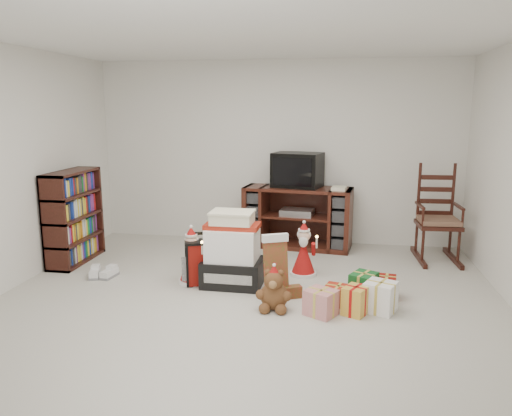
{
  "coord_description": "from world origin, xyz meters",
  "views": [
    {
      "loc": [
        0.83,
        -4.36,
        1.87
      ],
      "look_at": [
        0.01,
        0.6,
        0.85
      ],
      "focal_mm": 35.0,
      "sensor_mm": 36.0,
      "label": 1
    }
  ],
  "objects_px": {
    "sneaker_pair": "(102,273)",
    "crt_television": "(298,170)",
    "tv_stand": "(297,217)",
    "bookshelf": "(74,218)",
    "mrs_claus_figurine": "(192,261)",
    "teddy_bear": "(274,292)",
    "gift_pile": "(233,254)",
    "red_suitcase": "(204,262)",
    "gift_cluster": "(358,295)",
    "rocking_chair": "(437,226)",
    "santa_figurine": "(303,255)"
  },
  "relations": [
    {
      "from": "rocking_chair",
      "to": "crt_television",
      "type": "bearing_deg",
      "value": 167.01
    },
    {
      "from": "rocking_chair",
      "to": "teddy_bear",
      "type": "relative_size",
      "value": 3.19
    },
    {
      "from": "tv_stand",
      "to": "mrs_claus_figurine",
      "type": "xyz_separation_m",
      "value": [
        -1.0,
        -1.61,
        -0.17
      ]
    },
    {
      "from": "tv_stand",
      "to": "sneaker_pair",
      "type": "bearing_deg",
      "value": -134.86
    },
    {
      "from": "teddy_bear",
      "to": "gift_cluster",
      "type": "relative_size",
      "value": 0.41
    },
    {
      "from": "red_suitcase",
      "to": "crt_television",
      "type": "height_order",
      "value": "crt_television"
    },
    {
      "from": "rocking_chair",
      "to": "sneaker_pair",
      "type": "xyz_separation_m",
      "value": [
        -3.8,
        -1.34,
        -0.38
      ]
    },
    {
      "from": "bookshelf",
      "to": "gift_cluster",
      "type": "relative_size",
      "value": 1.2
    },
    {
      "from": "tv_stand",
      "to": "red_suitcase",
      "type": "height_order",
      "value": "tv_stand"
    },
    {
      "from": "gift_pile",
      "to": "gift_cluster",
      "type": "height_order",
      "value": "gift_pile"
    },
    {
      "from": "red_suitcase",
      "to": "mrs_claus_figurine",
      "type": "bearing_deg",
      "value": 153.0
    },
    {
      "from": "sneaker_pair",
      "to": "crt_television",
      "type": "xyz_separation_m",
      "value": [
        2.03,
        1.65,
        1.0
      ]
    },
    {
      "from": "tv_stand",
      "to": "santa_figurine",
      "type": "distance_m",
      "value": 1.2
    },
    {
      "from": "tv_stand",
      "to": "teddy_bear",
      "type": "distance_m",
      "value": 2.21
    },
    {
      "from": "red_suitcase",
      "to": "teddy_bear",
      "type": "relative_size",
      "value": 1.45
    },
    {
      "from": "red_suitcase",
      "to": "crt_television",
      "type": "relative_size",
      "value": 0.79
    },
    {
      "from": "gift_pile",
      "to": "red_suitcase",
      "type": "xyz_separation_m",
      "value": [
        -0.31,
        -0.02,
        -0.1
      ]
    },
    {
      "from": "red_suitcase",
      "to": "crt_television",
      "type": "distance_m",
      "value": 2.04
    },
    {
      "from": "sneaker_pair",
      "to": "crt_television",
      "type": "bearing_deg",
      "value": 31.56
    },
    {
      "from": "gift_cluster",
      "to": "mrs_claus_figurine",
      "type": "bearing_deg",
      "value": 167.34
    },
    {
      "from": "crt_television",
      "to": "gift_pile",
      "type": "bearing_deg",
      "value": -93.93
    },
    {
      "from": "santa_figurine",
      "to": "mrs_claus_figurine",
      "type": "bearing_deg",
      "value": -159.54
    },
    {
      "from": "rocking_chair",
      "to": "sneaker_pair",
      "type": "height_order",
      "value": "rocking_chair"
    },
    {
      "from": "bookshelf",
      "to": "rocking_chair",
      "type": "bearing_deg",
      "value": 10.73
    },
    {
      "from": "red_suitcase",
      "to": "gift_cluster",
      "type": "xyz_separation_m",
      "value": [
        1.61,
        -0.38,
        -0.13
      ]
    },
    {
      "from": "gift_pile",
      "to": "teddy_bear",
      "type": "xyz_separation_m",
      "value": [
        0.52,
        -0.58,
        -0.17
      ]
    },
    {
      "from": "tv_stand",
      "to": "gift_cluster",
      "type": "xyz_separation_m",
      "value": [
        0.74,
        -2.0,
        -0.29
      ]
    },
    {
      "from": "gift_cluster",
      "to": "tv_stand",
      "type": "bearing_deg",
      "value": 110.33
    },
    {
      "from": "bookshelf",
      "to": "santa_figurine",
      "type": "bearing_deg",
      "value": -1.63
    },
    {
      "from": "bookshelf",
      "to": "santa_figurine",
      "type": "height_order",
      "value": "bookshelf"
    },
    {
      "from": "gift_pile",
      "to": "red_suitcase",
      "type": "height_order",
      "value": "gift_pile"
    },
    {
      "from": "red_suitcase",
      "to": "mrs_claus_figurine",
      "type": "distance_m",
      "value": 0.14
    },
    {
      "from": "tv_stand",
      "to": "teddy_bear",
      "type": "height_order",
      "value": "tv_stand"
    },
    {
      "from": "santa_figurine",
      "to": "rocking_chair",
      "type": "bearing_deg",
      "value": 29.84
    },
    {
      "from": "gift_pile",
      "to": "tv_stand",
      "type": "bearing_deg",
      "value": 72.18
    },
    {
      "from": "tv_stand",
      "to": "bookshelf",
      "type": "bearing_deg",
      "value": -150.4
    },
    {
      "from": "rocking_chair",
      "to": "red_suitcase",
      "type": "distance_m",
      "value": 2.96
    },
    {
      "from": "gift_pile",
      "to": "mrs_claus_figurine",
      "type": "bearing_deg",
      "value": -178.87
    },
    {
      "from": "mrs_claus_figurine",
      "to": "crt_television",
      "type": "relative_size",
      "value": 0.88
    },
    {
      "from": "teddy_bear",
      "to": "gift_pile",
      "type": "bearing_deg",
      "value": 131.63
    },
    {
      "from": "teddy_bear",
      "to": "sneaker_pair",
      "type": "height_order",
      "value": "teddy_bear"
    },
    {
      "from": "bookshelf",
      "to": "gift_cluster",
      "type": "distance_m",
      "value": 3.52
    },
    {
      "from": "crt_television",
      "to": "sneaker_pair",
      "type": "bearing_deg",
      "value": -126.76
    },
    {
      "from": "tv_stand",
      "to": "bookshelf",
      "type": "xyz_separation_m",
      "value": [
        -2.63,
        -1.1,
        0.13
      ]
    },
    {
      "from": "red_suitcase",
      "to": "gift_cluster",
      "type": "bearing_deg",
      "value": -33.43
    },
    {
      "from": "red_suitcase",
      "to": "mrs_claus_figurine",
      "type": "relative_size",
      "value": 0.9
    },
    {
      "from": "gift_pile",
      "to": "sneaker_pair",
      "type": "xyz_separation_m",
      "value": [
        -1.49,
        0.0,
        -0.3
      ]
    },
    {
      "from": "bookshelf",
      "to": "crt_television",
      "type": "relative_size",
      "value": 1.58
    },
    {
      "from": "tv_stand",
      "to": "rocking_chair",
      "type": "height_order",
      "value": "rocking_chair"
    },
    {
      "from": "rocking_chair",
      "to": "mrs_claus_figurine",
      "type": "xyz_separation_m",
      "value": [
        -2.76,
        -1.35,
        -0.18
      ]
    }
  ]
}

